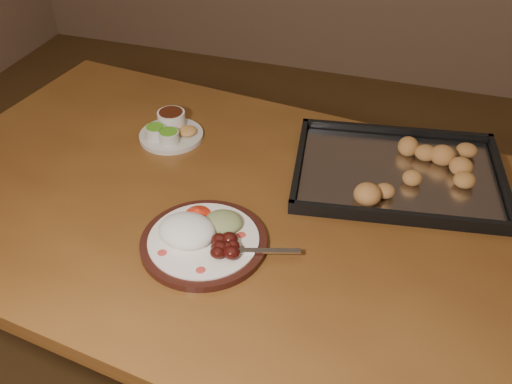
% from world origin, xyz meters
% --- Properties ---
extents(ground, '(4.00, 4.00, 0.00)m').
position_xyz_m(ground, '(0.00, 0.00, 0.00)').
color(ground, brown).
rests_on(ground, ground).
extents(dining_table, '(1.59, 1.07, 0.75)m').
position_xyz_m(dining_table, '(0.06, -0.19, 0.65)').
color(dining_table, brown).
rests_on(dining_table, ground).
extents(dinner_plate, '(0.32, 0.25, 0.06)m').
position_xyz_m(dinner_plate, '(0.04, -0.33, 0.77)').
color(dinner_plate, black).
rests_on(dinner_plate, dining_table).
extents(condiment_saucer, '(0.16, 0.16, 0.05)m').
position_xyz_m(condiment_saucer, '(-0.18, 0.02, 0.77)').
color(condiment_saucer, beige).
rests_on(condiment_saucer, dining_table).
extents(baking_tray, '(0.52, 0.42, 0.05)m').
position_xyz_m(baking_tray, '(0.39, 0.02, 0.76)').
color(baking_tray, black).
rests_on(baking_tray, dining_table).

